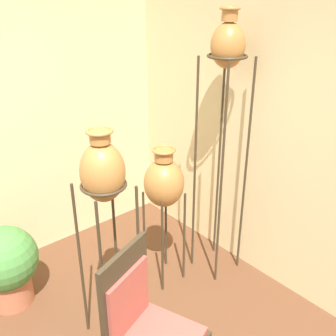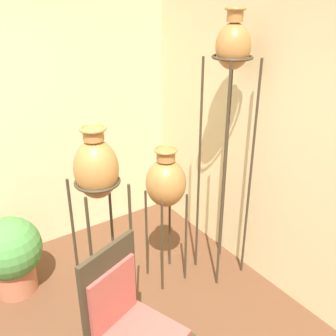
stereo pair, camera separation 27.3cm
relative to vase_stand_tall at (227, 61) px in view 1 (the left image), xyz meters
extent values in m
cylinder|color=#382D1E|center=(-0.15, -0.15, -0.90)|extent=(0.02, 0.02, 1.87)
cylinder|color=#382D1E|center=(0.15, -0.15, -0.90)|extent=(0.02, 0.02, 1.87)
cylinder|color=#382D1E|center=(-0.15, 0.15, -0.90)|extent=(0.02, 0.02, 1.87)
cylinder|color=#382D1E|center=(0.15, 0.15, -0.90)|extent=(0.02, 0.02, 1.87)
torus|color=#382D1E|center=(0.00, 0.00, 0.03)|extent=(0.30, 0.30, 0.02)
ellipsoid|color=#A87038|center=(0.00, 0.00, 0.11)|extent=(0.25, 0.25, 0.32)
cylinder|color=#A87038|center=(0.00, 0.00, 0.31)|extent=(0.11, 0.11, 0.09)
torus|color=#A87038|center=(0.00, 0.00, 0.35)|extent=(0.15, 0.15, 0.02)
cylinder|color=#382D1E|center=(-1.27, -0.19, -1.23)|extent=(0.02, 0.02, 1.22)
cylinder|color=#382D1E|center=(-0.98, -0.19, -1.23)|extent=(0.02, 0.02, 1.22)
cylinder|color=#382D1E|center=(-1.27, 0.10, -1.23)|extent=(0.02, 0.02, 1.22)
cylinder|color=#382D1E|center=(-0.98, 0.10, -1.23)|extent=(0.02, 0.02, 1.22)
torus|color=#382D1E|center=(-1.13, -0.05, -0.62)|extent=(0.29, 0.29, 0.02)
ellipsoid|color=#A87038|center=(-1.13, -0.05, -0.53)|extent=(0.28, 0.28, 0.38)
cylinder|color=#A87038|center=(-1.13, -0.05, -0.31)|extent=(0.13, 0.13, 0.07)
torus|color=#A87038|center=(-1.13, -0.05, -0.27)|extent=(0.16, 0.16, 0.02)
cylinder|color=#382D1E|center=(-0.57, 0.06, -1.42)|extent=(0.02, 0.02, 0.83)
cylinder|color=#382D1E|center=(-0.33, 0.06, -1.42)|extent=(0.02, 0.02, 0.83)
cylinder|color=#382D1E|center=(-0.57, 0.30, -1.42)|extent=(0.02, 0.02, 0.83)
cylinder|color=#382D1E|center=(-0.33, 0.30, -1.42)|extent=(0.02, 0.02, 0.83)
torus|color=#382D1E|center=(-0.45, 0.18, -1.01)|extent=(0.25, 0.25, 0.02)
ellipsoid|color=#A87038|center=(-0.45, 0.18, -0.92)|extent=(0.32, 0.32, 0.39)
cylinder|color=#A87038|center=(-0.45, 0.18, -0.68)|extent=(0.14, 0.14, 0.09)
torus|color=#A87038|center=(-0.45, 0.18, -0.64)|extent=(0.19, 0.19, 0.02)
cube|color=#382D1E|center=(-1.29, -0.47, -1.08)|extent=(0.41, 0.17, 0.56)
cube|color=#A84C42|center=(-1.28, -0.49, -1.13)|extent=(0.35, 0.15, 0.39)
cylinder|color=#B26647|center=(-1.58, 0.75, -1.72)|extent=(0.33, 0.33, 0.23)
torus|color=#B26647|center=(-1.58, 0.75, -1.61)|extent=(0.36, 0.36, 0.02)
sphere|color=#47843D|center=(-1.58, 0.75, -1.42)|extent=(0.51, 0.51, 0.51)
camera|label=1|loc=(-2.22, -1.93, 0.49)|focal=42.00mm
camera|label=2|loc=(-2.00, -2.10, 0.49)|focal=42.00mm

